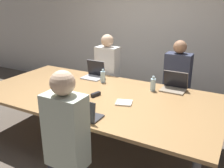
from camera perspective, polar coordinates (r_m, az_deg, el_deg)
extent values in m
plane|color=brown|center=(3.81, -3.17, -12.63)|extent=(24.00, 24.00, 0.00)
cube|color=beige|center=(5.16, 9.18, 12.25)|extent=(12.00, 0.06, 2.80)
cube|color=#9E7547|center=(3.48, -3.38, -2.65)|extent=(3.35, 1.68, 0.04)
cylinder|color=#4C4C51|center=(4.97, -13.92, -0.88)|extent=(0.08, 0.08, 0.69)
cylinder|color=#4C4C51|center=(3.78, 22.34, -8.41)|extent=(0.08, 0.08, 0.69)
cube|color=#333338|center=(2.84, -5.51, -7.39)|extent=(0.31, 0.22, 0.02)
cube|color=#333338|center=(2.71, -6.82, -6.00)|extent=(0.32, 0.04, 0.22)
cube|color=black|center=(2.72, -6.68, -5.94)|extent=(0.31, 0.04, 0.22)
cube|color=beige|center=(2.43, -10.51, -10.51)|extent=(0.40, 0.24, 0.73)
sphere|color=beige|center=(2.24, -11.25, 0.26)|extent=(0.23, 0.23, 0.23)
cylinder|color=white|center=(2.93, -9.63, -6.02)|extent=(0.08, 0.08, 0.08)
cube|color=#B7B7BC|center=(4.15, -4.49, 1.43)|extent=(0.33, 0.26, 0.02)
cube|color=#B7B7BC|center=(4.21, -3.63, 3.68)|extent=(0.33, 0.05, 0.26)
cube|color=black|center=(4.20, -3.71, 3.62)|extent=(0.33, 0.04, 0.26)
cube|color=#2D2D38|center=(4.69, -0.99, -3.09)|extent=(0.32, 0.24, 0.45)
cube|color=silver|center=(4.50, -1.04, 3.89)|extent=(0.40, 0.24, 0.73)
sphere|color=beige|center=(4.40, -1.07, 9.87)|extent=(0.22, 0.22, 0.22)
cylinder|color=#ADD1E0|center=(3.93, -2.09, 1.62)|extent=(0.08, 0.08, 0.18)
cylinder|color=#ADD1E0|center=(3.89, -2.11, 3.14)|extent=(0.03, 0.03, 0.04)
cube|color=gray|center=(3.69, 13.74, -1.41)|extent=(0.34, 0.25, 0.02)
cube|color=gray|center=(3.74, 14.34, 1.03)|extent=(0.35, 0.08, 0.25)
cube|color=black|center=(3.73, 14.29, 0.95)|extent=(0.34, 0.08, 0.25)
cube|color=#2D2D38|center=(4.32, 14.06, -5.72)|extent=(0.32, 0.24, 0.45)
cube|color=#33384C|center=(4.12, 14.72, 1.76)|extent=(0.40, 0.24, 0.73)
sphere|color=#9E7051|center=(4.01, 15.29, 8.17)|extent=(0.21, 0.21, 0.21)
cylinder|color=#ADD1E0|center=(3.61, 9.35, -0.18)|extent=(0.07, 0.07, 0.18)
cylinder|color=#ADD1E0|center=(3.58, 9.44, 1.48)|extent=(0.03, 0.03, 0.04)
cube|color=black|center=(3.40, -3.74, -2.40)|extent=(0.08, 0.16, 0.05)
cube|color=silver|center=(3.18, 2.75, -4.29)|extent=(0.24, 0.23, 0.02)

